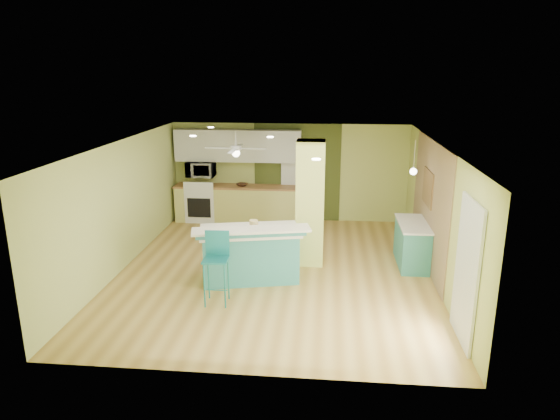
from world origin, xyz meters
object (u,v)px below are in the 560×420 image
object	(u,v)px
canister	(254,225)
bar_stool	(217,256)
peninsula	(250,253)
side_counter	(412,244)
fruit_bowl	(242,185)

from	to	relation	value
canister	bar_stool	bearing A→B (deg)	-114.76
peninsula	side_counter	bearing A→B (deg)	5.42
bar_stool	fruit_bowl	distance (m)	4.63
peninsula	side_counter	size ratio (longest dim) A/B	1.59
side_counter	fruit_bowl	xyz separation A→B (m)	(-3.88, 2.59, 0.54)
side_counter	canister	world-z (taller)	canister
bar_stool	side_counter	distance (m)	4.08
canister	side_counter	bearing A→B (deg)	18.12
peninsula	canister	world-z (taller)	canister
side_counter	fruit_bowl	bearing A→B (deg)	146.34
side_counter	bar_stool	bearing A→B (deg)	-150.14
peninsula	bar_stool	distance (m)	1.12
peninsula	side_counter	distance (m)	3.28
peninsula	fruit_bowl	xyz separation A→B (m)	(-0.77, 3.62, 0.46)
bar_stool	canister	size ratio (longest dim) A/B	6.95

